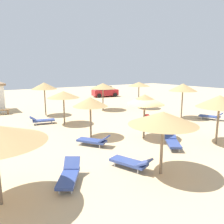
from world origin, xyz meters
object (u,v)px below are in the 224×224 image
(parasol_3, at_px, (63,95))
(lounger_4, at_px, (94,140))
(lounger_2, at_px, (211,116))
(parasol_9, at_px, (220,101))
(parasol_0, at_px, (145,100))
(parasol_8, at_px, (103,86))
(parasol_1, at_px, (163,118))
(lounger_0, at_px, (172,142))
(parasol_4, at_px, (90,102))
(parked_car, at_px, (105,91))
(bench_0, at_px, (1,111))
(lounger_6, at_px, (147,103))
(lounger_5, at_px, (69,175))
(parasol_6, at_px, (139,84))
(parasol_7, at_px, (44,86))
(parasol_2, at_px, (183,87))
(lounger_3, at_px, (42,120))
(lounger_1, at_px, (131,162))

(parasol_3, relative_size, lounger_4, 1.36)
(lounger_2, bearing_deg, parasol_9, -145.06)
(parasol_0, height_order, parasol_8, parasol_8)
(parasol_1, height_order, lounger_0, parasol_1)
(parasol_4, distance_m, parked_car, 21.42)
(parasol_3, distance_m, lounger_2, 12.66)
(parasol_9, xyz_separation_m, bench_0, (-9.31, 16.27, -2.16))
(parasol_3, distance_m, parasol_9, 11.04)
(lounger_4, distance_m, bench_0, 13.00)
(lounger_0, distance_m, bench_0, 16.65)
(lounger_6, bearing_deg, lounger_2, -94.06)
(lounger_4, relative_size, lounger_6, 0.97)
(lounger_4, xyz_separation_m, lounger_5, (-2.86, -3.18, 0.01))
(parasol_0, distance_m, parasol_9, 4.26)
(parasol_3, bearing_deg, parasol_8, 31.65)
(lounger_2, bearing_deg, lounger_0, -160.84)
(parasol_0, relative_size, parked_car, 0.66)
(parasol_0, relative_size, lounger_6, 1.40)
(parasol_3, bearing_deg, parasol_6, 12.96)
(parasol_6, relative_size, parasol_7, 0.94)
(parasol_2, relative_size, lounger_4, 1.59)
(parasol_7, relative_size, lounger_3, 1.56)
(parasol_0, xyz_separation_m, parasol_4, (-2.71, 2.04, -0.15))
(parasol_4, relative_size, parasol_9, 0.91)
(parasol_1, relative_size, lounger_4, 1.45)
(lounger_1, bearing_deg, lounger_5, 172.33)
(parasol_0, bearing_deg, parasol_2, 20.73)
(parasol_4, relative_size, lounger_6, 1.30)
(parasol_3, height_order, bench_0, parasol_3)
(parasol_1, xyz_separation_m, parasol_6, (9.55, 12.64, 0.30))
(parasol_8, bearing_deg, parasol_0, -106.99)
(parasol_8, height_order, lounger_2, parasol_8)
(parasol_4, xyz_separation_m, lounger_2, (11.07, -1.36, -1.98))
(lounger_2, xyz_separation_m, lounger_5, (-14.58, -3.38, 0.01))
(parasol_3, height_order, lounger_3, parasol_3)
(parasol_2, distance_m, lounger_0, 8.39)
(lounger_2, bearing_deg, parasol_7, 138.95)
(parasol_2, bearing_deg, parasol_3, 158.36)
(parasol_1, bearing_deg, parasol_9, 9.59)
(parasol_0, relative_size, lounger_3, 1.40)
(parasol_2, distance_m, parasol_4, 9.47)
(parasol_0, distance_m, lounger_2, 8.66)
(parasol_3, relative_size, parasol_6, 0.90)
(parasol_6, height_order, parasol_7, parasol_7)
(parked_car, bearing_deg, lounger_3, -137.74)
(parasol_2, distance_m, lounger_1, 11.90)
(lounger_2, relative_size, parked_car, 0.47)
(parasol_3, xyz_separation_m, lounger_4, (-0.58, -5.84, -2.04))
(parasol_2, bearing_deg, parasol_1, -144.86)
(lounger_6, bearing_deg, lounger_4, -143.89)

